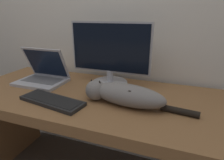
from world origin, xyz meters
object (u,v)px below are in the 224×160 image
at_px(monitor, 110,55).
at_px(external_keyboard, 52,101).
at_px(laptop, 43,76).
at_px(cat, 123,94).

distance_m(monitor, external_keyboard, 0.47).
relative_size(laptop, external_keyboard, 0.83).
xyz_separation_m(monitor, external_keyboard, (-0.20, -0.38, -0.19)).
bearing_deg(cat, monitor, 130.19).
relative_size(external_keyboard, cat, 0.66).
relative_size(monitor, cat, 0.90).
height_order(laptop, external_keyboard, laptop).
bearing_deg(external_keyboard, laptop, 145.36).
bearing_deg(external_keyboard, monitor, 71.26).
relative_size(monitor, external_keyboard, 1.38).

